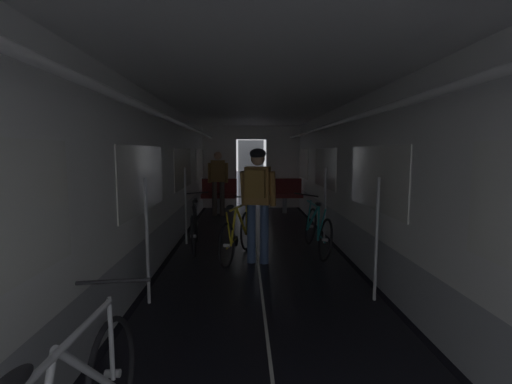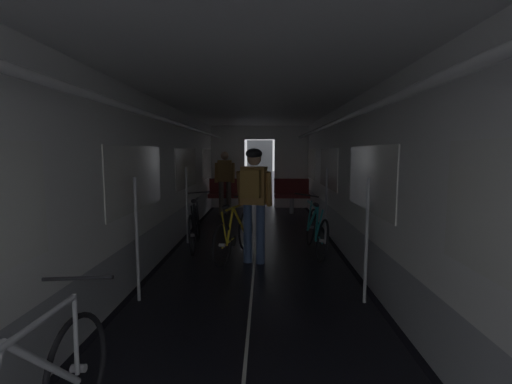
{
  "view_description": "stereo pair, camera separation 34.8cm",
  "coord_description": "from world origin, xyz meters",
  "px_view_note": "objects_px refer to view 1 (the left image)",
  "views": [
    {
      "loc": [
        -0.2,
        -1.8,
        1.67
      ],
      "look_at": [
        0.0,
        4.55,
        0.97
      ],
      "focal_mm": 25.31,
      "sensor_mm": 36.0,
      "label": 1
    },
    {
      "loc": [
        0.15,
        -1.8,
        1.67
      ],
      "look_at": [
        0.0,
        4.55,
        0.97
      ],
      "focal_mm": 25.31,
      "sensor_mm": 36.0,
      "label": 2
    }
  ],
  "objects_px": {
    "bicycle_black": "(195,227)",
    "bicycle_yellow_in_aisle": "(237,235)",
    "person_cyclist_aisle": "(257,193)",
    "bench_seat_far_right": "(284,192)",
    "bicycle_teal": "(317,230)",
    "person_standing_near_bench": "(218,179)",
    "bench_seat_far_left": "(219,193)"
  },
  "relations": [
    {
      "from": "bicycle_black",
      "to": "bicycle_yellow_in_aisle",
      "type": "height_order",
      "value": "bicycle_black"
    },
    {
      "from": "person_cyclist_aisle",
      "to": "bicycle_yellow_in_aisle",
      "type": "xyz_separation_m",
      "value": [
        -0.31,
        0.26,
        -0.69
      ]
    },
    {
      "from": "bench_seat_far_right",
      "to": "person_cyclist_aisle",
      "type": "bearing_deg",
      "value": -101.25
    },
    {
      "from": "bicycle_teal",
      "to": "bicycle_yellow_in_aisle",
      "type": "distance_m",
      "value": 1.36
    },
    {
      "from": "person_cyclist_aisle",
      "to": "person_standing_near_bench",
      "type": "height_order",
      "value": "person_cyclist_aisle"
    },
    {
      "from": "bicycle_black",
      "to": "bicycle_yellow_in_aisle",
      "type": "xyz_separation_m",
      "value": [
        0.76,
        -0.62,
        0.0
      ]
    },
    {
      "from": "bicycle_teal",
      "to": "bicycle_black",
      "type": "height_order",
      "value": "bicycle_teal"
    },
    {
      "from": "bicycle_teal",
      "to": "bicycle_yellow_in_aisle",
      "type": "xyz_separation_m",
      "value": [
        -1.33,
        -0.32,
        0.0
      ]
    },
    {
      "from": "bench_seat_far_right",
      "to": "person_standing_near_bench",
      "type": "xyz_separation_m",
      "value": [
        -1.8,
        -0.38,
        0.41
      ]
    },
    {
      "from": "bicycle_yellow_in_aisle",
      "to": "person_standing_near_bench",
      "type": "xyz_separation_m",
      "value": [
        -0.58,
        3.93,
        0.59
      ]
    },
    {
      "from": "bicycle_yellow_in_aisle",
      "to": "person_standing_near_bench",
      "type": "bearing_deg",
      "value": 98.43
    },
    {
      "from": "bicycle_teal",
      "to": "person_cyclist_aisle",
      "type": "relative_size",
      "value": 0.98
    },
    {
      "from": "person_standing_near_bench",
      "to": "person_cyclist_aisle",
      "type": "bearing_deg",
      "value": -78.02
    },
    {
      "from": "bench_seat_far_right",
      "to": "person_standing_near_bench",
      "type": "height_order",
      "value": "person_standing_near_bench"
    },
    {
      "from": "bicycle_black",
      "to": "bench_seat_far_right",
      "type": "bearing_deg",
      "value": 61.84
    },
    {
      "from": "bicycle_black",
      "to": "bicycle_teal",
      "type": "bearing_deg",
      "value": -8.08
    },
    {
      "from": "bicycle_black",
      "to": "person_standing_near_bench",
      "type": "relative_size",
      "value": 1.0
    },
    {
      "from": "bicycle_yellow_in_aisle",
      "to": "bench_seat_far_right",
      "type": "bearing_deg",
      "value": 74.23
    },
    {
      "from": "bicycle_teal",
      "to": "bicycle_black",
      "type": "bearing_deg",
      "value": 171.92
    },
    {
      "from": "person_cyclist_aisle",
      "to": "bicycle_yellow_in_aisle",
      "type": "bearing_deg",
      "value": 139.53
    },
    {
      "from": "person_cyclist_aisle",
      "to": "person_standing_near_bench",
      "type": "xyz_separation_m",
      "value": [
        -0.89,
        4.19,
        -0.1
      ]
    },
    {
      "from": "bench_seat_far_left",
      "to": "person_cyclist_aisle",
      "type": "height_order",
      "value": "person_cyclist_aisle"
    },
    {
      "from": "bicycle_black",
      "to": "bicycle_yellow_in_aisle",
      "type": "bearing_deg",
      "value": -39.32
    },
    {
      "from": "bench_seat_far_left",
      "to": "bicycle_yellow_in_aisle",
      "type": "bearing_deg",
      "value": -82.26
    },
    {
      "from": "bench_seat_far_left",
      "to": "person_standing_near_bench",
      "type": "height_order",
      "value": "person_standing_near_bench"
    },
    {
      "from": "bench_seat_far_right",
      "to": "bicycle_black",
      "type": "height_order",
      "value": "bench_seat_far_right"
    },
    {
      "from": "bench_seat_far_left",
      "to": "bicycle_black",
      "type": "distance_m",
      "value": 3.69
    },
    {
      "from": "bench_seat_far_right",
      "to": "person_standing_near_bench",
      "type": "bearing_deg",
      "value": -168.17
    },
    {
      "from": "bench_seat_far_left",
      "to": "bicycle_yellow_in_aisle",
      "type": "height_order",
      "value": "bench_seat_far_left"
    },
    {
      "from": "bench_seat_far_left",
      "to": "person_cyclist_aisle",
      "type": "xyz_separation_m",
      "value": [
        0.89,
        -4.57,
        0.5
      ]
    },
    {
      "from": "bench_seat_far_right",
      "to": "bicycle_yellow_in_aisle",
      "type": "height_order",
      "value": "bench_seat_far_right"
    },
    {
      "from": "bench_seat_far_right",
      "to": "bicycle_teal",
      "type": "height_order",
      "value": "bicycle_teal"
    }
  ]
}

